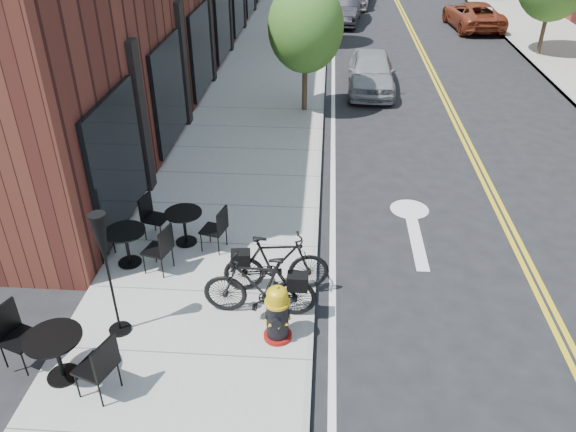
{
  "coord_description": "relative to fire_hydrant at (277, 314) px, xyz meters",
  "views": [
    {
      "loc": [
        0.06,
        -7.57,
        6.36
      ],
      "look_at": [
        -0.56,
        1.18,
        1.0
      ],
      "focal_mm": 35.0,
      "sensor_mm": 36.0,
      "label": 1
    }
  ],
  "objects": [
    {
      "name": "ground",
      "position": [
        0.56,
        1.05,
        -0.6
      ],
      "size": [
        120.0,
        120.0,
        0.0
      ],
      "primitive_type": "plane",
      "color": "black",
      "rests_on": "ground"
    },
    {
      "name": "sidewalk_near",
      "position": [
        -1.44,
        11.05,
        -0.54
      ],
      "size": [
        4.0,
        70.0,
        0.12
      ],
      "primitive_type": "cube",
      "color": "#9E9B93",
      "rests_on": "ground"
    },
    {
      "name": "tree_near_a",
      "position": [
        -0.04,
        10.05,
        2.0
      ],
      "size": [
        2.2,
        2.2,
        3.81
      ],
      "color": "#382B1E",
      "rests_on": "sidewalk_near"
    },
    {
      "name": "fire_hydrant",
      "position": [
        0.0,
        0.0,
        0.0
      ],
      "size": [
        0.51,
        0.51,
        1.02
      ],
      "rotation": [
        0.0,
        0.0,
        0.17
      ],
      "color": "maroon",
      "rests_on": "sidewalk_near"
    },
    {
      "name": "bicycle_left",
      "position": [
        -0.34,
        0.56,
        0.08
      ],
      "size": [
        1.87,
        0.56,
        1.12
      ],
      "primitive_type": "imported",
      "rotation": [
        0.0,
        0.0,
        -1.59
      ],
      "color": "black",
      "rests_on": "sidewalk_near"
    },
    {
      "name": "bicycle_right",
      "position": [
        -0.12,
        1.2,
        0.06
      ],
      "size": [
        1.87,
        0.74,
        1.09
      ],
      "primitive_type": "imported",
      "rotation": [
        0.0,
        0.0,
        1.69
      ],
      "color": "black",
      "rests_on": "sidewalk_near"
    },
    {
      "name": "bistro_set_a",
      "position": [
        -3.04,
        -1.02,
        0.02
      ],
      "size": [
        1.9,
        1.07,
        1.0
      ],
      "rotation": [
        0.0,
        0.0,
        -0.35
      ],
      "color": "black",
      "rests_on": "sidewalk_near"
    },
    {
      "name": "bistro_set_b",
      "position": [
        -2.93,
        1.77,
        -0.01
      ],
      "size": [
        1.78,
        0.92,
        0.94
      ],
      "rotation": [
        0.0,
        0.0,
        -0.27
      ],
      "color": "black",
      "rests_on": "sidewalk_near"
    },
    {
      "name": "bistro_set_c",
      "position": [
        -2.04,
        2.53,
        -0.03
      ],
      "size": [
        1.72,
        0.89,
        0.9
      ],
      "rotation": [
        0.0,
        0.0,
        -0.26
      ],
      "color": "black",
      "rests_on": "sidewalk_near"
    },
    {
      "name": "patio_umbrella",
      "position": [
        -2.53,
        -0.02,
        1.08
      ],
      "size": [
        0.35,
        0.35,
        2.17
      ],
      "color": "black",
      "rests_on": "sidewalk_near"
    },
    {
      "name": "parked_car_a",
      "position": [
        2.12,
        12.35,
        0.05
      ],
      "size": [
        1.66,
        3.88,
        1.31
      ],
      "primitive_type": "imported",
      "rotation": [
        0.0,
        0.0,
        -0.03
      ],
      "color": "gray",
      "rests_on": "ground"
    },
    {
      "name": "parked_car_b",
      "position": [
        1.36,
        22.51,
        0.09
      ],
      "size": [
        1.92,
        4.33,
        1.38
      ],
      "primitive_type": "imported",
      "rotation": [
        0.0,
        0.0,
        -0.11
      ],
      "color": "black",
      "rests_on": "ground"
    },
    {
      "name": "parked_car_far",
      "position": [
        7.47,
        21.79,
        0.02
      ],
      "size": [
        2.44,
        4.64,
        1.24
      ],
      "primitive_type": "imported",
      "rotation": [
        0.0,
        0.0,
        3.23
      ],
      "color": "maroon",
      "rests_on": "ground"
    }
  ]
}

